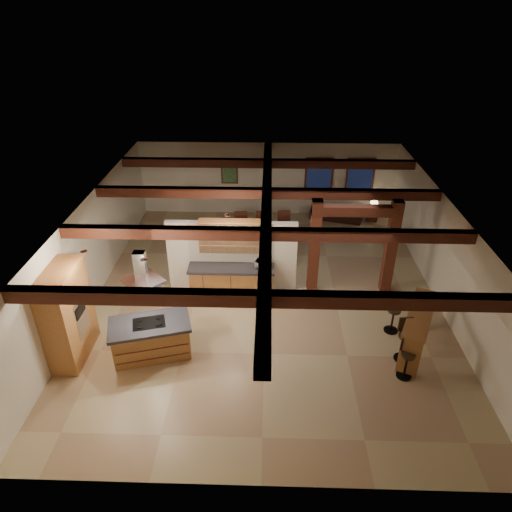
{
  "coord_description": "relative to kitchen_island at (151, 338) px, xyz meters",
  "views": [
    {
      "loc": [
        0.06,
        -11.11,
        7.8
      ],
      "look_at": [
        -0.29,
        0.5,
        1.1
      ],
      "focal_mm": 32.0,
      "sensor_mm": 36.0,
      "label": 1
    }
  ],
  "objects": [
    {
      "name": "sofa",
      "position": [
        5.52,
        8.03,
        -0.19
      ],
      "size": [
        2.14,
        1.28,
        0.58
      ],
      "primitive_type": "imported",
      "rotation": [
        0.0,
        0.0,
        2.88
      ],
      "color": "black",
      "rests_on": "ground"
    },
    {
      "name": "framed_art",
      "position": [
        1.27,
        8.47,
        1.22
      ],
      "size": [
        0.65,
        0.05,
        0.85
      ],
      "color": "#421810",
      "rests_on": "room_walls"
    },
    {
      "name": "ceiling_beams",
      "position": [
        2.77,
        2.53,
        2.28
      ],
      "size": [
        10.0,
        12.0,
        0.28
      ],
      "color": "#421810",
      "rests_on": "room_walls"
    },
    {
      "name": "back_windows",
      "position": [
        5.57,
        8.46,
        1.02
      ],
      "size": [
        2.7,
        0.07,
        1.7
      ],
      "color": "#421810",
      "rests_on": "room_walls"
    },
    {
      "name": "table_lamp",
      "position": [
        6.94,
        7.99,
        0.31
      ],
      "size": [
        0.3,
        0.3,
        0.35
      ],
      "color": "black",
      "rests_on": "side_table"
    },
    {
      "name": "dining_chairs",
      "position": [
        2.66,
        5.31,
        0.17
      ],
      "size": [
        2.08,
        2.08,
        1.28
      ],
      "color": "#421810",
      "rests_on": "ground"
    },
    {
      "name": "partition_wall",
      "position": [
        1.77,
        3.03,
        0.62
      ],
      "size": [
        3.8,
        0.18,
        2.2
      ],
      "primitive_type": "cube",
      "color": "silver",
      "rests_on": "ground"
    },
    {
      "name": "room_walls",
      "position": [
        2.77,
        2.53,
        1.3
      ],
      "size": [
        12.0,
        12.0,
        12.0
      ],
      "color": "silver",
      "rests_on": "ground"
    },
    {
      "name": "ground",
      "position": [
        2.77,
        2.53,
        -0.48
      ],
      "size": [
        12.0,
        12.0,
        0.0
      ],
      "primitive_type": "plane",
      "color": "tan",
      "rests_on": "ground"
    },
    {
      "name": "microwave",
      "position": [
        2.67,
        2.64,
        0.57
      ],
      "size": [
        0.45,
        0.37,
        0.22
      ],
      "primitive_type": "imported",
      "rotation": [
        0.0,
        0.0,
        2.85
      ],
      "color": "silver",
      "rests_on": "back_counter"
    },
    {
      "name": "back_counter",
      "position": [
        1.77,
        2.64,
        -0.01
      ],
      "size": [
        2.5,
        0.66,
        0.94
      ],
      "color": "#AA7037",
      "rests_on": "ground"
    },
    {
      "name": "kitchen_island",
      "position": [
        0.0,
        0.0,
        0.0
      ],
      "size": [
        2.14,
        1.51,
        0.96
      ],
      "color": "#AA7037",
      "rests_on": "ground"
    },
    {
      "name": "timber_posts",
      "position": [
        5.27,
        3.03,
        1.28
      ],
      "size": [
        2.5,
        0.3,
        2.9
      ],
      "color": "#421810",
      "rests_on": "ground"
    },
    {
      "name": "bar_stool_c",
      "position": [
        6.14,
        1.1,
        0.06
      ],
      "size": [
        0.37,
        0.38,
        1.07
      ],
      "color": "black",
      "rests_on": "ground"
    },
    {
      "name": "bar_stool_a",
      "position": [
        6.06,
        -0.58,
        0.04
      ],
      "size": [
        0.36,
        0.36,
        1.03
      ],
      "color": "black",
      "rests_on": "ground"
    },
    {
      "name": "bar_stool_b",
      "position": [
        6.16,
        0.02,
        0.1
      ],
      "size": [
        0.4,
        0.4,
        1.14
      ],
      "color": "black",
      "rests_on": "ground"
    },
    {
      "name": "side_table",
      "position": [
        6.94,
        7.99,
        -0.21
      ],
      "size": [
        0.56,
        0.56,
        0.54
      ],
      "primitive_type": "cube",
      "rotation": [
        0.0,
        0.0,
        -0.36
      ],
      "color": "#421810",
      "rests_on": "ground"
    },
    {
      "name": "bar_counter",
      "position": [
        6.54,
        0.37,
        0.28
      ],
      "size": [
        1.39,
        2.2,
        1.14
      ],
      "color": "#AA7037",
      "rests_on": "ground"
    },
    {
      "name": "range_hood",
      "position": [
        -0.0,
        0.0,
        1.3
      ],
      "size": [
        1.1,
        1.1,
        1.4
      ],
      "color": "silver",
      "rests_on": "room_walls"
    },
    {
      "name": "dining_table",
      "position": [
        2.66,
        5.31,
        -0.15
      ],
      "size": [
        1.94,
        1.13,
        0.67
      ],
      "primitive_type": "imported",
      "rotation": [
        0.0,
        0.0,
        -0.03
      ],
      "color": "#3D1F0F",
      "rests_on": "ground"
    },
    {
      "name": "pantry_cabinet",
      "position": [
        -1.89,
        -0.07,
        0.72
      ],
      "size": [
        0.67,
        1.6,
        2.4
      ],
      "color": "#AA7037",
      "rests_on": "ground"
    },
    {
      "name": "recessed_cans",
      "position": [
        0.24,
        0.6,
        2.39
      ],
      "size": [
        3.16,
        2.46,
        0.03
      ],
      "color": "silver",
      "rests_on": "room_walls"
    },
    {
      "name": "upper_display_cabinet",
      "position": [
        1.77,
        2.84,
        1.37
      ],
      "size": [
        1.8,
        0.36,
        0.95
      ],
      "color": "#AA7037",
      "rests_on": "partition_wall"
    }
  ]
}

